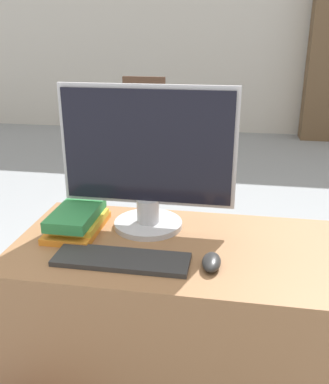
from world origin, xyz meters
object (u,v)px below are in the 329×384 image
keyboard (122,260)px  mouse (211,262)px  monitor (147,159)px  book_stack (77,220)px  far_chair (142,123)px

keyboard → mouse: 0.27m
monitor → book_stack: (-0.24, -0.07, -0.21)m
book_stack → far_chair: bearing=98.2°
keyboard → far_chair: 3.20m
far_chair → book_stack: bearing=-101.2°
keyboard → book_stack: 0.28m
keyboard → book_stack: bearing=138.1°
monitor → far_chair: bearing=103.1°
book_stack → mouse: bearing=-19.9°
keyboard → mouse: (0.27, 0.01, 0.01)m
monitor → book_stack: 0.33m
mouse → far_chair: far_chair is taller
keyboard → far_chair: (-0.64, 3.13, -0.24)m
mouse → keyboard: bearing=-177.1°
keyboard → book_stack: (-0.21, 0.19, 0.03)m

